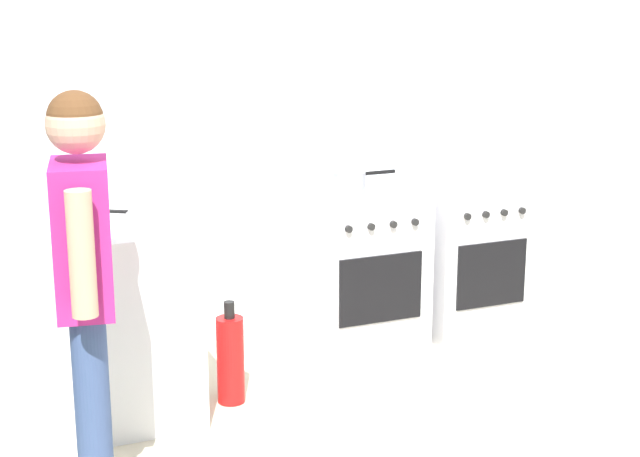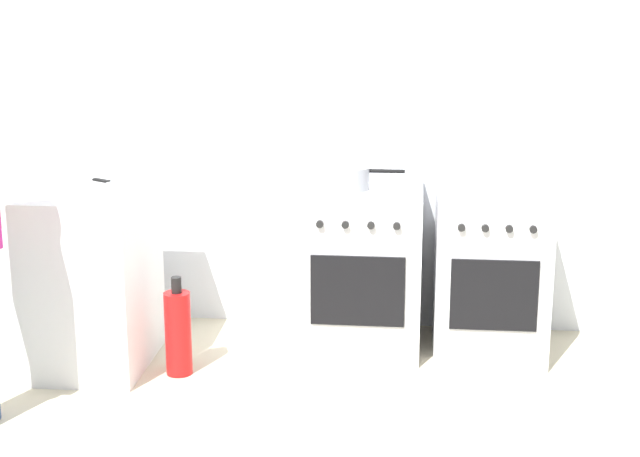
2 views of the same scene
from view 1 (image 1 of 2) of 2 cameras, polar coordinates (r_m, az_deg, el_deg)
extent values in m
cube|color=silver|center=(5.34, -2.93, 7.33)|extent=(6.00, 0.10, 2.60)
cube|color=silver|center=(4.52, -15.82, -5.65)|extent=(1.30, 0.70, 0.90)
cube|color=silver|center=(5.32, 2.10, -2.34)|extent=(0.62, 0.60, 0.85)
cube|color=black|center=(5.06, 3.55, -3.54)|extent=(0.47, 0.01, 0.36)
cylinder|color=black|center=(5.05, 1.27, 1.69)|extent=(0.20, 0.20, 0.01)
cylinder|color=black|center=(5.17, 4.12, 1.95)|extent=(0.20, 0.20, 0.01)
cylinder|color=black|center=(5.26, 0.21, 2.22)|extent=(0.20, 0.20, 0.01)
cylinder|color=black|center=(5.38, 2.96, 2.47)|extent=(0.20, 0.20, 0.01)
cylinder|color=black|center=(4.88, 1.69, -0.04)|extent=(0.04, 0.02, 0.04)
cylinder|color=black|center=(4.93, 3.01, 0.10)|extent=(0.04, 0.02, 0.04)
cylinder|color=black|center=(4.99, 4.30, 0.24)|extent=(0.04, 0.02, 0.04)
cylinder|color=black|center=(5.04, 5.57, 0.37)|extent=(0.04, 0.02, 0.04)
cube|color=silver|center=(5.62, 8.30, -1.56)|extent=(0.57, 0.60, 0.85)
cube|color=black|center=(5.38, 9.95, -2.64)|extent=(0.42, 0.01, 0.36)
cylinder|color=black|center=(5.36, 7.94, 2.30)|extent=(0.18, 0.18, 0.01)
cylinder|color=black|center=(5.49, 10.24, 2.50)|extent=(0.18, 0.18, 0.01)
cylinder|color=black|center=(5.56, 6.69, 2.78)|extent=(0.18, 0.18, 0.01)
cylinder|color=black|center=(5.69, 8.93, 2.97)|extent=(0.18, 0.18, 0.01)
cylinder|color=black|center=(5.19, 8.59, 0.69)|extent=(0.04, 0.02, 0.04)
cylinder|color=black|center=(5.25, 9.65, 0.81)|extent=(0.04, 0.02, 0.04)
cylinder|color=black|center=(5.31, 10.68, 0.91)|extent=(0.04, 0.02, 0.04)
cylinder|color=black|center=(5.38, 11.69, 1.02)|extent=(0.04, 0.02, 0.04)
cylinder|color=gray|center=(5.17, 1.72, 2.69)|extent=(0.17, 0.17, 0.12)
cylinder|color=black|center=(5.24, 3.48, 3.28)|extent=(0.18, 0.02, 0.02)
cube|color=silver|center=(4.60, -10.31, 0.90)|extent=(0.14, 0.10, 0.01)
cube|color=black|center=(4.63, -11.78, 0.98)|extent=(0.11, 0.08, 0.01)
cube|color=silver|center=(4.47, -17.61, 0.07)|extent=(0.22, 0.06, 0.01)
cylinder|color=#384C7A|center=(3.77, -13.06, -10.61)|extent=(0.13, 0.13, 0.78)
cylinder|color=#384C7A|center=(3.92, -13.06, -9.63)|extent=(0.13, 0.13, 0.78)
cube|color=#B7267A|center=(3.62, -13.66, -0.52)|extent=(0.26, 0.37, 0.55)
cylinder|color=tan|center=(3.39, -13.70, -1.46)|extent=(0.09, 0.09, 0.44)
cylinder|color=tan|center=(3.85, -13.62, 0.46)|extent=(0.09, 0.09, 0.44)
sphere|color=tan|center=(3.54, -14.05, 5.90)|extent=(0.21, 0.21, 0.21)
sphere|color=brown|center=(3.54, -14.07, 6.22)|extent=(0.20, 0.20, 0.20)
cylinder|color=red|center=(4.67, -5.23, -7.64)|extent=(0.13, 0.13, 0.42)
cylinder|color=black|center=(4.58, -5.30, -4.74)|extent=(0.05, 0.05, 0.08)
camera|label=2|loc=(2.44, 74.40, 3.05)|focal=55.00mm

